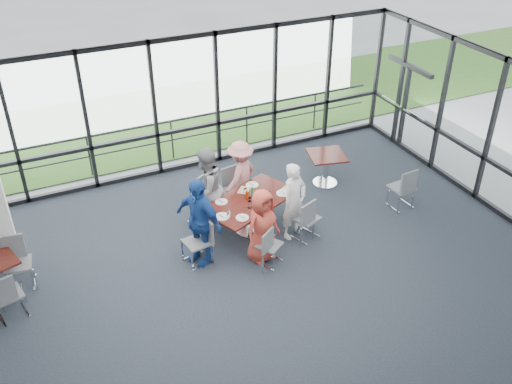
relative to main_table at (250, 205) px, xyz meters
name	(u,v)px	position (x,y,z in m)	size (l,w,h in m)	color
floor	(247,306)	(-0.94, -1.96, -0.63)	(12.00, 10.00, 0.02)	#1E252D
ceiling	(245,138)	(-0.94, -1.96, 2.58)	(12.00, 10.00, 0.04)	white
curtain_wall_back	(155,111)	(-0.94, 3.04, 0.98)	(12.00, 0.10, 3.20)	white
exit_door	(404,108)	(5.06, 1.79, 0.43)	(0.12, 1.60, 2.10)	black
apron	(113,98)	(-0.94, 8.04, -0.64)	(80.00, 70.00, 0.02)	gray
grass_strip	(129,123)	(-0.94, 6.04, -0.61)	(80.00, 5.00, 0.01)	#245819
guard_rail	(152,143)	(-0.94, 3.64, -0.12)	(0.06, 0.06, 12.00)	#2D2D33
main_table	(250,205)	(0.00, 0.00, 0.00)	(2.13, 1.68, 0.75)	#3C1411
side_table_right	(327,160)	(2.35, 0.96, 0.00)	(0.96, 0.96, 0.75)	#3C1411
diner_near_left	(262,226)	(-0.16, -0.89, 0.12)	(0.73, 0.47, 1.49)	#C34131
diner_near_right	(294,201)	(0.73, -0.49, 0.18)	(0.58, 0.43, 1.60)	silver
diner_far_left	(206,189)	(-0.70, 0.54, 0.26)	(0.86, 0.53, 1.76)	gray
diner_far_right	(240,175)	(0.21, 0.93, 0.14)	(0.99, 0.51, 1.53)	#CE7E7D
diner_end	(199,221)	(-1.22, -0.44, 0.27)	(1.04, 0.57, 1.77)	navy
chair_main_nl	(269,245)	(-0.10, -1.08, -0.21)	(0.41, 0.41, 0.83)	slate
chair_main_nr	(306,218)	(0.91, -0.66, -0.16)	(0.45, 0.45, 0.92)	slate
chair_main_fl	(202,202)	(-0.74, 0.73, -0.14)	(0.47, 0.47, 0.96)	slate
chair_main_fr	(232,190)	(0.02, 0.96, -0.19)	(0.42, 0.42, 0.87)	slate
chair_main_end	(197,242)	(-1.29, -0.49, -0.17)	(0.45, 0.45, 0.91)	slate
chair_spare_la	(8,295)	(-4.58, -0.51, -0.17)	(0.44, 0.44, 0.91)	slate
chair_spare_lb	(18,265)	(-4.35, 0.21, -0.15)	(0.46, 0.46, 0.94)	slate
chair_spare_r	(402,187)	(3.31, -0.54, -0.15)	(0.46, 0.46, 0.94)	slate
plate_nl	(242,218)	(-0.38, -0.52, 0.14)	(0.25, 0.25, 0.01)	white
plate_nr	(283,193)	(0.69, -0.08, 0.14)	(0.26, 0.26, 0.01)	white
plate_fl	(221,202)	(-0.53, 0.15, 0.14)	(0.25, 0.25, 0.01)	white
plate_fr	(252,185)	(0.27, 0.48, 0.14)	(0.26, 0.26, 0.01)	white
plate_end	(222,217)	(-0.71, -0.32, 0.14)	(0.28, 0.28, 0.01)	white
tumbler_a	(250,205)	(-0.12, -0.26, 0.20)	(0.07, 0.07, 0.15)	white
tumbler_b	(268,195)	(0.36, -0.10, 0.20)	(0.07, 0.07, 0.14)	white
tumbler_c	(245,192)	(0.00, 0.21, 0.20)	(0.07, 0.07, 0.13)	white
tumbler_d	(229,214)	(-0.60, -0.37, 0.19)	(0.07, 0.07, 0.13)	white
menu_a	(264,211)	(0.08, -0.48, 0.13)	(0.29, 0.20, 0.00)	beige
menu_b	(289,188)	(0.89, 0.05, 0.13)	(0.32, 0.22, 0.00)	beige
menu_c	(244,190)	(0.05, 0.37, 0.13)	(0.29, 0.20, 0.00)	beige
condiment_caddy	(248,197)	(-0.01, 0.06, 0.15)	(0.10, 0.07, 0.04)	black
ketchup_bottle	(247,195)	(-0.04, 0.04, 0.22)	(0.06, 0.06, 0.18)	#AF1F00
green_bottle	(252,192)	(0.11, 0.11, 0.23)	(0.05, 0.05, 0.20)	#197437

